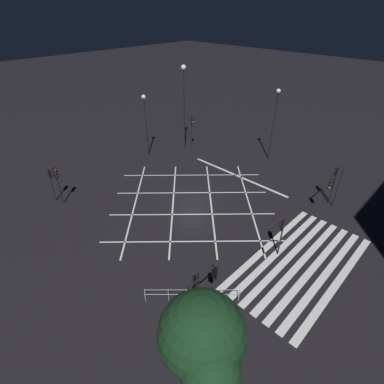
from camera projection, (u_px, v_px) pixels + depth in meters
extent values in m
plane|color=black|center=(192.00, 203.00, 28.70)|extent=(200.00, 200.00, 0.00)
cube|color=silver|center=(269.00, 246.00, 23.69)|extent=(12.28, 0.50, 0.01)
cube|color=silver|center=(279.00, 251.00, 23.16)|extent=(12.28, 0.50, 0.01)
cube|color=silver|center=(289.00, 257.00, 22.63)|extent=(12.28, 0.50, 0.01)
cube|color=silver|center=(300.00, 263.00, 22.10)|extent=(12.28, 0.50, 0.01)
cube|color=silver|center=(312.00, 270.00, 21.57)|extent=(12.28, 0.50, 0.01)
cube|color=silver|center=(324.00, 276.00, 21.04)|extent=(12.28, 0.50, 0.01)
cube|color=silver|center=(337.00, 283.00, 20.51)|extent=(12.28, 0.50, 0.01)
cube|color=silver|center=(249.00, 203.00, 28.75)|extent=(10.71, 10.71, 0.01)
cube|color=silver|center=(193.00, 241.00, 24.10)|extent=(10.71, 10.71, 0.01)
cube|color=silver|center=(211.00, 203.00, 28.71)|extent=(10.71, 10.71, 0.01)
cube|color=silver|center=(192.00, 214.00, 27.16)|extent=(10.71, 10.71, 0.01)
cube|color=silver|center=(173.00, 203.00, 28.68)|extent=(10.71, 10.71, 0.01)
cube|color=silver|center=(192.00, 193.00, 30.23)|extent=(10.71, 10.71, 0.01)
cube|color=silver|center=(135.00, 203.00, 28.64)|extent=(10.71, 10.71, 0.01)
cube|color=silver|center=(191.00, 175.00, 33.30)|extent=(10.71, 10.71, 0.01)
cube|color=silver|center=(238.00, 176.00, 33.11)|extent=(0.30, 12.28, 0.01)
cylinder|color=black|center=(281.00, 237.00, 22.04)|extent=(0.11, 0.11, 3.29)
cube|color=black|center=(282.00, 224.00, 21.50)|extent=(0.28, 0.16, 0.90)
sphere|color=red|center=(281.00, 220.00, 21.40)|extent=(0.18, 0.18, 0.18)
sphere|color=black|center=(280.00, 224.00, 21.57)|extent=(0.18, 0.18, 0.18)
sphere|color=black|center=(280.00, 227.00, 21.73)|extent=(0.18, 0.18, 0.18)
cube|color=black|center=(283.00, 225.00, 21.45)|extent=(0.36, 0.02, 0.98)
cylinder|color=black|center=(52.00, 185.00, 28.15)|extent=(0.11, 0.11, 3.42)
cube|color=black|center=(50.00, 174.00, 27.58)|extent=(0.16, 0.28, 0.90)
sphere|color=red|center=(50.00, 170.00, 27.49)|extent=(0.18, 0.18, 0.18)
sphere|color=black|center=(51.00, 173.00, 27.65)|extent=(0.18, 0.18, 0.18)
sphere|color=black|center=(52.00, 176.00, 27.81)|extent=(0.18, 0.18, 0.18)
cube|color=black|center=(49.00, 174.00, 27.53)|extent=(0.02, 0.36, 0.98)
cylinder|color=black|center=(333.00, 186.00, 27.69)|extent=(0.11, 0.11, 3.86)
cube|color=black|center=(336.00, 171.00, 27.00)|extent=(0.28, 0.16, 0.90)
sphere|color=black|center=(336.00, 168.00, 26.90)|extent=(0.18, 0.18, 0.18)
sphere|color=orange|center=(335.00, 171.00, 27.07)|extent=(0.18, 0.18, 0.18)
sphere|color=black|center=(334.00, 174.00, 27.23)|extent=(0.18, 0.18, 0.18)
cube|color=black|center=(337.00, 172.00, 26.95)|extent=(0.36, 0.02, 0.98)
cylinder|color=black|center=(197.00, 300.00, 16.96)|extent=(0.11, 0.11, 4.11)
cube|color=black|center=(195.00, 280.00, 16.20)|extent=(0.28, 0.16, 0.90)
sphere|color=red|center=(194.00, 275.00, 16.10)|extent=(0.18, 0.18, 0.18)
sphere|color=black|center=(194.00, 278.00, 16.27)|extent=(0.18, 0.18, 0.18)
sphere|color=black|center=(194.00, 282.00, 16.43)|extent=(0.18, 0.18, 0.18)
cube|color=black|center=(196.00, 280.00, 16.15)|extent=(0.36, 0.02, 0.98)
cylinder|color=black|center=(192.00, 132.00, 38.22)|extent=(0.11, 0.11, 4.41)
cube|color=black|center=(192.00, 120.00, 37.22)|extent=(0.28, 0.16, 0.90)
sphere|color=black|center=(193.00, 117.00, 36.99)|extent=(0.18, 0.18, 0.18)
sphere|color=black|center=(193.00, 120.00, 37.15)|extent=(0.18, 0.18, 0.18)
sphere|color=green|center=(193.00, 122.00, 37.32)|extent=(0.18, 0.18, 0.18)
cube|color=black|center=(192.00, 119.00, 37.27)|extent=(0.36, 0.02, 0.98)
cylinder|color=black|center=(188.00, 312.00, 16.22)|extent=(0.11, 0.11, 4.21)
cylinder|color=black|center=(202.00, 276.00, 15.81)|extent=(2.13, 0.09, 0.09)
cube|color=black|center=(215.00, 271.00, 16.69)|extent=(0.16, 0.28, 0.90)
sphere|color=black|center=(217.00, 266.00, 16.60)|extent=(0.18, 0.18, 0.18)
sphere|color=black|center=(217.00, 270.00, 16.76)|extent=(0.18, 0.18, 0.18)
sphere|color=green|center=(216.00, 274.00, 16.92)|extent=(0.18, 0.18, 0.18)
cube|color=black|center=(214.00, 272.00, 16.64)|extent=(0.02, 0.36, 0.98)
cylinder|color=black|center=(59.00, 186.00, 27.61)|extent=(0.11, 0.11, 3.88)
cube|color=black|center=(56.00, 173.00, 26.75)|extent=(0.28, 0.16, 0.90)
sphere|color=red|center=(55.00, 170.00, 26.53)|extent=(0.18, 0.18, 0.18)
sphere|color=black|center=(56.00, 173.00, 26.69)|extent=(0.18, 0.18, 0.18)
sphere|color=black|center=(57.00, 176.00, 26.85)|extent=(0.18, 0.18, 0.18)
cube|color=black|center=(55.00, 173.00, 26.81)|extent=(0.36, 0.02, 0.98)
cylinder|color=black|center=(338.00, 188.00, 27.24)|extent=(0.11, 0.11, 4.03)
cylinder|color=black|center=(338.00, 174.00, 25.51)|extent=(2.42, 0.09, 0.09)
cube|color=black|center=(331.00, 184.00, 25.02)|extent=(0.16, 0.28, 0.90)
sphere|color=black|center=(331.00, 181.00, 24.79)|extent=(0.18, 0.18, 0.18)
sphere|color=black|center=(330.00, 185.00, 24.95)|extent=(0.18, 0.18, 0.18)
sphere|color=green|center=(329.00, 188.00, 25.11)|extent=(0.18, 0.18, 0.18)
cube|color=black|center=(331.00, 184.00, 25.07)|extent=(0.02, 0.36, 0.98)
cylinder|color=black|center=(273.00, 128.00, 34.59)|extent=(0.14, 0.14, 7.99)
sphere|color=white|center=(278.00, 91.00, 32.36)|extent=(0.50, 0.50, 0.50)
cylinder|color=black|center=(146.00, 128.00, 35.92)|extent=(0.14, 0.14, 7.02)
sphere|color=white|center=(144.00, 97.00, 33.95)|extent=(0.51, 0.51, 0.51)
cylinder|color=black|center=(184.00, 112.00, 36.61)|extent=(0.14, 0.14, 9.84)
sphere|color=white|center=(184.00, 67.00, 33.87)|extent=(0.61, 0.61, 0.61)
sphere|color=#143319|center=(210.00, 372.00, 11.73)|extent=(2.50, 2.50, 2.50)
cylinder|color=#38281C|center=(201.00, 370.00, 14.25)|extent=(0.20, 0.20, 2.98)
sphere|color=#143319|center=(202.00, 334.00, 12.67)|extent=(3.84, 3.84, 3.84)
cylinder|color=#B7B7BC|center=(145.00, 295.00, 19.07)|extent=(0.05, 0.05, 1.05)
cylinder|color=#B7B7BC|center=(168.00, 295.00, 19.07)|extent=(0.05, 0.05, 1.05)
cylinder|color=#B7B7BC|center=(192.00, 295.00, 19.07)|extent=(0.05, 0.05, 1.05)
cylinder|color=#B7B7BC|center=(216.00, 295.00, 19.07)|extent=(0.05, 0.05, 1.05)
cylinder|color=#B7B7BC|center=(239.00, 295.00, 19.07)|extent=(0.05, 0.05, 1.05)
cylinder|color=#B7B7BC|center=(192.00, 290.00, 18.81)|extent=(4.22, 4.32, 0.04)
cylinder|color=#B7B7BC|center=(192.00, 294.00, 19.04)|extent=(4.22, 4.32, 0.04)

